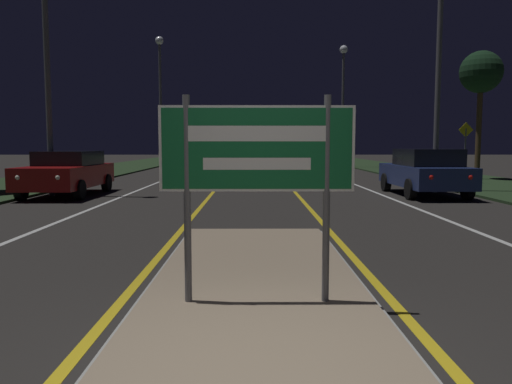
{
  "coord_description": "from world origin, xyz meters",
  "views": [
    {
      "loc": [
        -0.04,
        -3.11,
        1.64
      ],
      "look_at": [
        0.0,
        3.21,
        1.04
      ],
      "focal_mm": 35.0,
      "sensor_mm": 36.0,
      "label": 1
    }
  ],
  "objects_px": {
    "highway_sign": "(257,159)",
    "car_receding_2": "(319,155)",
    "car_approaching_0": "(68,172)",
    "car_receding_0": "(425,171)",
    "warning_sign": "(465,147)",
    "streetlight_right_far": "(343,86)",
    "car_receding_1": "(299,159)",
    "streetlight_left_far": "(160,82)"
  },
  "relations": [
    {
      "from": "car_receding_0",
      "to": "warning_sign",
      "type": "xyz_separation_m",
      "value": [
        3.06,
        4.15,
        0.78
      ]
    },
    {
      "from": "car_receding_2",
      "to": "car_approaching_0",
      "type": "distance_m",
      "value": 27.94
    },
    {
      "from": "streetlight_right_far",
      "to": "highway_sign",
      "type": "bearing_deg",
      "value": -101.6
    },
    {
      "from": "car_approaching_0",
      "to": "streetlight_left_far",
      "type": "bearing_deg",
      "value": 90.88
    },
    {
      "from": "car_approaching_0",
      "to": "car_receding_1",
      "type": "bearing_deg",
      "value": 55.7
    },
    {
      "from": "highway_sign",
      "to": "car_receding_2",
      "type": "height_order",
      "value": "highway_sign"
    },
    {
      "from": "highway_sign",
      "to": "car_approaching_0",
      "type": "distance_m",
      "value": 12.96
    },
    {
      "from": "car_receding_2",
      "to": "highway_sign",
      "type": "bearing_deg",
      "value": -98.5
    },
    {
      "from": "car_receding_1",
      "to": "car_receding_0",
      "type": "bearing_deg",
      "value": -77.16
    },
    {
      "from": "car_receding_1",
      "to": "car_receding_2",
      "type": "height_order",
      "value": "car_receding_1"
    },
    {
      "from": "car_receding_1",
      "to": "car_receding_2",
      "type": "relative_size",
      "value": 1.02
    },
    {
      "from": "highway_sign",
      "to": "car_approaching_0",
      "type": "relative_size",
      "value": 0.45
    },
    {
      "from": "highway_sign",
      "to": "car_approaching_0",
      "type": "height_order",
      "value": "highway_sign"
    },
    {
      "from": "warning_sign",
      "to": "car_approaching_0",
      "type": "bearing_deg",
      "value": -164.59
    },
    {
      "from": "car_receding_0",
      "to": "car_approaching_0",
      "type": "xyz_separation_m",
      "value": [
        -11.61,
        0.1,
        -0.03
      ]
    },
    {
      "from": "highway_sign",
      "to": "streetlight_right_far",
      "type": "distance_m",
      "value": 31.52
    },
    {
      "from": "streetlight_left_far",
      "to": "car_receding_2",
      "type": "xyz_separation_m",
      "value": [
        11.86,
        7.17,
        -5.17
      ]
    },
    {
      "from": "car_receding_0",
      "to": "car_receding_1",
      "type": "height_order",
      "value": "car_receding_1"
    },
    {
      "from": "car_receding_0",
      "to": "car_receding_2",
      "type": "bearing_deg",
      "value": 90.07
    },
    {
      "from": "car_receding_0",
      "to": "car_receding_2",
      "type": "xyz_separation_m",
      "value": [
        -0.03,
        25.53,
        -0.02
      ]
    },
    {
      "from": "car_receding_2",
      "to": "warning_sign",
      "type": "bearing_deg",
      "value": -81.78
    },
    {
      "from": "car_receding_0",
      "to": "car_receding_2",
      "type": "distance_m",
      "value": 25.53
    },
    {
      "from": "streetlight_left_far",
      "to": "car_approaching_0",
      "type": "bearing_deg",
      "value": -89.12
    },
    {
      "from": "streetlight_left_far",
      "to": "highway_sign",
      "type": "bearing_deg",
      "value": -77.91
    },
    {
      "from": "car_approaching_0",
      "to": "warning_sign",
      "type": "bearing_deg",
      "value": 15.41
    },
    {
      "from": "car_receding_2",
      "to": "car_approaching_0",
      "type": "bearing_deg",
      "value": -114.48
    },
    {
      "from": "highway_sign",
      "to": "streetlight_right_far",
      "type": "height_order",
      "value": "streetlight_right_far"
    },
    {
      "from": "streetlight_left_far",
      "to": "car_receding_2",
      "type": "relative_size",
      "value": 2.1
    },
    {
      "from": "streetlight_left_far",
      "to": "warning_sign",
      "type": "distance_m",
      "value": 21.09
    },
    {
      "from": "streetlight_right_far",
      "to": "car_receding_2",
      "type": "xyz_separation_m",
      "value": [
        -0.78,
        6.26,
        -4.96
      ]
    },
    {
      "from": "car_receding_0",
      "to": "car_receding_2",
      "type": "height_order",
      "value": "car_receding_0"
    },
    {
      "from": "highway_sign",
      "to": "car_receding_2",
      "type": "bearing_deg",
      "value": 81.5
    },
    {
      "from": "streetlight_right_far",
      "to": "car_receding_1",
      "type": "height_order",
      "value": "streetlight_right_far"
    },
    {
      "from": "car_receding_1",
      "to": "warning_sign",
      "type": "relative_size",
      "value": 1.76
    },
    {
      "from": "streetlight_right_far",
      "to": "car_receding_0",
      "type": "xyz_separation_m",
      "value": [
        -0.75,
        -19.28,
        -4.94
      ]
    },
    {
      "from": "highway_sign",
      "to": "car_receding_0",
      "type": "bearing_deg",
      "value": 63.94
    },
    {
      "from": "car_approaching_0",
      "to": "warning_sign",
      "type": "xyz_separation_m",
      "value": [
        14.67,
        4.05,
        0.81
      ]
    },
    {
      "from": "streetlight_left_far",
      "to": "car_receding_0",
      "type": "bearing_deg",
      "value": -57.07
    },
    {
      "from": "streetlight_left_far",
      "to": "streetlight_right_far",
      "type": "height_order",
      "value": "streetlight_left_far"
    },
    {
      "from": "highway_sign",
      "to": "car_approaching_0",
      "type": "xyz_separation_m",
      "value": [
        -6.08,
        11.42,
        -0.75
      ]
    },
    {
      "from": "highway_sign",
      "to": "warning_sign",
      "type": "xyz_separation_m",
      "value": [
        8.6,
        15.47,
        0.05
      ]
    },
    {
      "from": "car_receding_0",
      "to": "highway_sign",
      "type": "bearing_deg",
      "value": -116.06
    }
  ]
}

